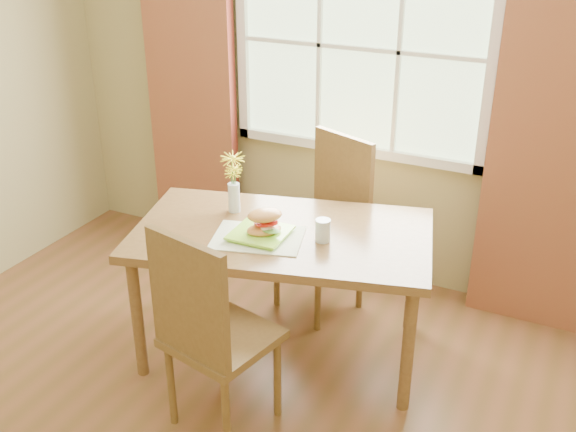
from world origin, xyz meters
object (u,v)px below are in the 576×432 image
at_px(chair_far, 331,216).
at_px(flower_vase, 233,177).
at_px(dining_table, 282,244).
at_px(chair_near, 207,328).
at_px(croissant_sandwich, 265,222).
at_px(water_glass, 323,231).

xyz_separation_m(chair_far, flower_vase, (-0.38, -0.48, 0.36)).
distance_m(dining_table, flower_vase, 0.45).
distance_m(chair_near, chair_far, 1.29).
distance_m(chair_far, flower_vase, 0.71).
bearing_deg(flower_vase, croissant_sandwich, -34.90).
xyz_separation_m(dining_table, croissant_sandwich, (-0.05, -0.10, 0.16)).
xyz_separation_m(croissant_sandwich, flower_vase, (-0.30, 0.21, 0.12)).
bearing_deg(chair_far, flower_vase, -106.24).
xyz_separation_m(chair_near, chair_far, (0.05, 1.29, 0.01)).
height_order(water_glass, flower_vase, flower_vase).
relative_size(chair_far, flower_vase, 3.22).
relative_size(chair_far, water_glass, 9.22).
distance_m(chair_far, water_glass, 0.66).
xyz_separation_m(croissant_sandwich, water_glass, (0.28, 0.10, -0.03)).
distance_m(croissant_sandwich, flower_vase, 0.38).
xyz_separation_m(chair_far, water_glass, (0.20, -0.59, 0.21)).
relative_size(chair_near, croissant_sandwich, 4.88).
bearing_deg(dining_table, chair_near, -106.23).
bearing_deg(chair_near, croissant_sandwich, 105.04).
height_order(chair_near, water_glass, chair_near).
bearing_deg(croissant_sandwich, chair_near, -132.39).
bearing_deg(water_glass, dining_table, 177.78).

